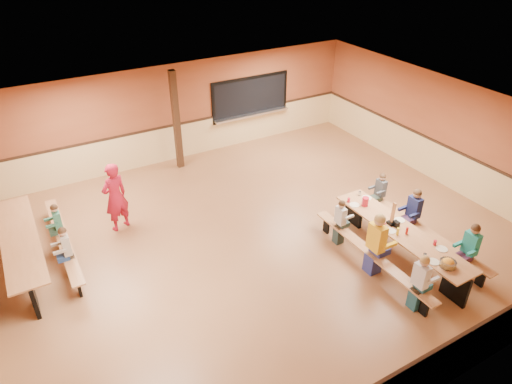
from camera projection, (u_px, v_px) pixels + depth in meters
ground at (257, 239)px, 10.95m from camera, size 12.00×12.00×0.00m
room_envelope at (257, 215)px, 10.59m from camera, size 12.04×10.04×3.02m
kitchen_pass_through at (251, 99)px, 14.96m from camera, size 2.78×0.28×1.38m
structural_post at (176, 121)px, 13.35m from camera, size 0.18×0.18×3.00m
cafeteria_table_main at (400, 238)px, 10.12m from camera, size 1.91×3.70×0.74m
cafeteria_table_second at (22, 246)px, 9.88m from camera, size 1.91×3.70×0.74m
seated_child_white_left at (419, 283)px, 8.74m from camera, size 0.39×0.32×1.25m
seated_adult_yellow at (376, 244)px, 9.60m from camera, size 0.49×0.40×1.45m
seated_child_grey_left at (340, 222)px, 10.55m from camera, size 0.34×0.28×1.14m
seated_child_teal_right at (469, 250)px, 9.57m from camera, size 0.40×0.33×1.28m
seated_child_navy_right at (413, 214)px, 10.73m from camera, size 0.41×0.33×1.29m
seated_child_char_right at (380, 194)px, 11.59m from camera, size 0.35×0.28×1.17m
seated_child_green_sec at (59, 227)px, 10.39m from camera, size 0.35×0.28×1.16m
seated_child_tan_sec at (68, 252)px, 9.60m from camera, size 0.36×0.30×1.19m
standing_woman at (115, 197)px, 10.90m from camera, size 0.76×0.63×1.78m
punch_pitcher at (365, 202)px, 10.80m from camera, size 0.16×0.16×0.22m
chip_bowl at (448, 263)px, 8.95m from camera, size 0.32×0.32×0.15m
napkin_dispenser at (396, 224)px, 10.10m from camera, size 0.10×0.14×0.13m
condiment_mustard at (398, 231)px, 9.83m from camera, size 0.06×0.06×0.17m
condiment_ketchup at (407, 231)px, 9.85m from camera, size 0.06×0.06×0.17m
table_paddle at (392, 219)px, 10.14m from camera, size 0.16×0.16×0.56m
place_settings at (402, 228)px, 9.98m from camera, size 0.65×3.30×0.11m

